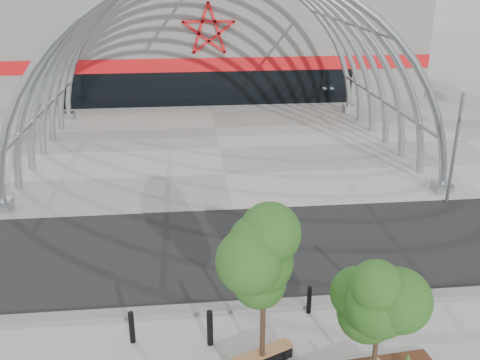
{
  "coord_description": "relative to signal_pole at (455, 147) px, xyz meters",
  "views": [
    {
      "loc": [
        -1.89,
        -14.13,
        9.9
      ],
      "look_at": [
        0.0,
        4.0,
        2.6
      ],
      "focal_mm": 40.0,
      "sensor_mm": 36.0,
      "label": 1
    }
  ],
  "objects": [
    {
      "name": "bollard_0",
      "position": [
        -13.31,
        -8.34,
        -2.13
      ],
      "size": [
        0.16,
        0.16,
        0.99
      ],
      "primitive_type": "cylinder",
      "color": "black",
      "rests_on": "ground"
    },
    {
      "name": "bollard_3",
      "position": [
        -9.53,
        -7.23,
        -2.16
      ],
      "size": [
        0.15,
        0.15,
        0.92
      ],
      "primitive_type": "cylinder",
      "color": "black",
      "rests_on": "ground"
    },
    {
      "name": "bollard_4",
      "position": [
        -6.02,
        -6.62,
        -2.09
      ],
      "size": [
        0.17,
        0.17,
        1.07
      ],
      "primitive_type": "cylinder",
      "color": "black",
      "rests_on": "ground"
    },
    {
      "name": "bench_0",
      "position": [
        -9.84,
        -9.64,
        -2.43
      ],
      "size": [
        1.88,
        1.13,
        0.39
      ],
      "color": "black",
      "rests_on": "ground"
    },
    {
      "name": "signal_pole",
      "position": [
        0.0,
        0.0,
        0.0
      ],
      "size": [
        0.28,
        0.71,
        5.01
      ],
      "color": "slate",
      "rests_on": "ground"
    },
    {
      "name": "street_tree_1",
      "position": [
        -7.2,
        -10.82,
        0.03
      ],
      "size": [
        1.56,
        1.56,
        3.68
      ],
      "color": "#33221A",
      "rests_on": "ground"
    },
    {
      "name": "bollard_1",
      "position": [
        -11.13,
        -8.67,
        -2.07
      ],
      "size": [
        0.17,
        0.17,
        1.09
      ],
      "primitive_type": "cylinder",
      "color": "black",
      "rests_on": "ground"
    },
    {
      "name": "ground",
      "position": [
        -9.68,
        -6.82,
        -2.62
      ],
      "size": [
        140.0,
        140.0,
        0.0
      ],
      "primitive_type": "plane",
      "color": "#9E9E98",
      "rests_on": "ground"
    },
    {
      "name": "arena_building",
      "position": [
        -9.68,
        26.63,
        1.37
      ],
      "size": [
        34.0,
        15.24,
        8.0
      ],
      "color": "slate",
      "rests_on": "ground"
    },
    {
      "name": "forecourt",
      "position": [
        -9.68,
        8.68,
        -2.6
      ],
      "size": [
        60.0,
        17.0,
        0.04
      ],
      "primitive_type": "cube",
      "color": "gray",
      "rests_on": "ground"
    },
    {
      "name": "street_tree_0",
      "position": [
        -9.82,
        -9.73,
        0.41
      ],
      "size": [
        1.85,
        1.85,
        4.22
      ],
      "color": "black",
      "rests_on": "ground"
    },
    {
      "name": "vault_canopy",
      "position": [
        -9.68,
        8.68,
        -2.6
      ],
      "size": [
        20.8,
        15.8,
        20.36
      ],
      "color": "gray",
      "rests_on": "ground"
    },
    {
      "name": "kerb",
      "position": [
        -9.68,
        -7.07,
        -2.56
      ],
      "size": [
        60.0,
        0.5,
        0.12
      ],
      "primitive_type": "cube",
      "color": "slate",
      "rests_on": "ground"
    },
    {
      "name": "bollard_2",
      "position": [
        -8.05,
        -7.5,
        -2.17
      ],
      "size": [
        0.14,
        0.14,
        0.9
      ],
      "primitive_type": "cylinder",
      "color": "black",
      "rests_on": "ground"
    },
    {
      "name": "road",
      "position": [
        -9.68,
        -3.32,
        -2.61
      ],
      "size": [
        140.0,
        7.0,
        0.02
      ],
      "primitive_type": "cube",
      "color": "black",
      "rests_on": "ground"
    }
  ]
}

